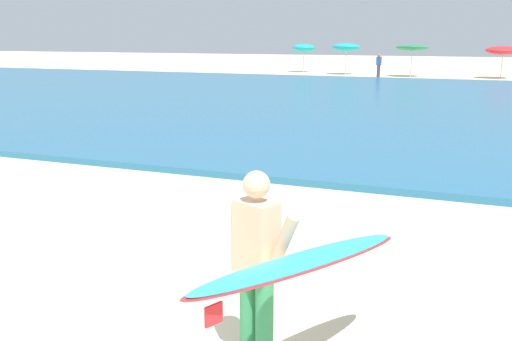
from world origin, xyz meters
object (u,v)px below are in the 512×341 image
at_px(beach_umbrella_2, 412,48).
at_px(beachgoer_near_row_mid, 379,65).
at_px(surfer_with_board, 277,263).
at_px(beach_umbrella_0, 304,48).
at_px(beach_umbrella_3, 503,50).
at_px(beachgoer_near_row_left, 379,64).
at_px(beach_umbrella_1, 346,47).

distance_m(beach_umbrella_2, beachgoer_near_row_mid, 2.80).
xyz_separation_m(surfer_with_board, beach_umbrella_0, (-11.86, 39.20, 0.83)).
height_order(beach_umbrella_0, beach_umbrella_3, beach_umbrella_0).
relative_size(beach_umbrella_2, beachgoer_near_row_left, 1.42).
distance_m(beach_umbrella_1, beachgoer_near_row_left, 3.01).
relative_size(beach_umbrella_3, beachgoer_near_row_left, 1.40).
height_order(surfer_with_board, beachgoer_near_row_mid, surfer_with_board).
xyz_separation_m(beach_umbrella_1, beachgoer_near_row_left, (2.58, -1.07, -1.10)).
relative_size(beach_umbrella_0, beach_umbrella_1, 0.96).
xyz_separation_m(beach_umbrella_0, beach_umbrella_1, (3.64, -1.37, 0.10)).
bearing_deg(beach_umbrella_0, beach_umbrella_3, -6.56).
distance_m(beach_umbrella_1, beach_umbrella_3, 10.45).
bearing_deg(beach_umbrella_1, surfer_with_board, -77.75).
relative_size(surfer_with_board, beach_umbrella_0, 1.02).
height_order(beachgoer_near_row_left, beachgoer_near_row_mid, same).
distance_m(beachgoer_near_row_left, beachgoer_near_row_mid, 1.34).
relative_size(beach_umbrella_1, beachgoer_near_row_mid, 1.45).
bearing_deg(beach_umbrella_3, beach_umbrella_0, 173.44).
distance_m(beach_umbrella_2, beach_umbrella_3, 5.76).
height_order(beach_umbrella_1, beach_umbrella_2, beach_umbrella_1).
bearing_deg(beach_umbrella_1, beach_umbrella_2, -8.43).
bearing_deg(surfer_with_board, beachgoer_near_row_mid, 98.71).
height_order(beach_umbrella_0, beachgoer_near_row_mid, beach_umbrella_0).
relative_size(beach_umbrella_0, beachgoer_near_row_mid, 1.39).
xyz_separation_m(beach_umbrella_0, beachgoer_near_row_mid, (6.43, -3.77, -1.01)).
distance_m(surfer_with_board, beach_umbrella_3, 37.66).
distance_m(beach_umbrella_0, beach_umbrella_2, 8.60).
distance_m(beach_umbrella_1, beachgoer_near_row_mid, 3.84).
bearing_deg(beach_umbrella_0, beach_umbrella_2, -13.94).
bearing_deg(beachgoer_near_row_mid, beach_umbrella_0, 149.62).
distance_m(beach_umbrella_0, beachgoer_near_row_mid, 7.52).
height_order(beach_umbrella_3, beachgoer_near_row_left, beach_umbrella_3).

